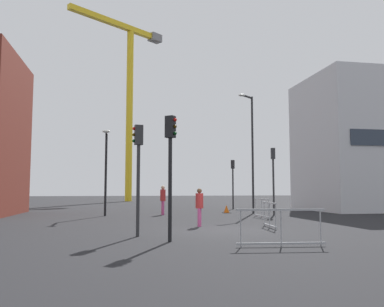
# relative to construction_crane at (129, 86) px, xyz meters

# --- Properties ---
(ground) EXTENTS (160.00, 160.00, 0.00)m
(ground) POSITION_rel_construction_crane_xyz_m (3.32, -37.96, -15.57)
(ground) COLOR black
(office_block) EXTENTS (10.27, 7.96, 10.29)m
(office_block) POSITION_rel_construction_crane_xyz_m (18.60, -25.54, -10.42)
(office_block) COLOR silver
(office_block) RESTS_ON ground
(construction_crane) EXTENTS (12.41, 9.59, 24.19)m
(construction_crane) POSITION_rel_construction_crane_xyz_m (0.00, 0.00, 0.00)
(construction_crane) COLOR yellow
(construction_crane) RESTS_ON ground
(streetlamp_tall) EXTENTS (1.27, 0.99, 7.99)m
(streetlamp_tall) POSITION_rel_construction_crane_xyz_m (7.89, -27.88, -10.95)
(streetlamp_tall) COLOR #232326
(streetlamp_tall) RESTS_ON ground
(streetlamp_short) EXTENTS (0.44, 2.16, 5.03)m
(streetlamp_short) POSITION_rel_construction_crane_xyz_m (-1.72, -29.08, -12.40)
(streetlamp_short) COLOR black
(streetlamp_short) RESTS_ON ground
(traffic_light_near) EXTENTS (0.38, 0.36, 3.97)m
(traffic_light_near) POSITION_rel_construction_crane_xyz_m (0.73, -41.13, -12.90)
(traffic_light_near) COLOR black
(traffic_light_near) RESTS_ON ground
(traffic_light_verge) EXTENTS (0.35, 0.38, 4.00)m
(traffic_light_verge) POSITION_rel_construction_crane_xyz_m (8.22, -22.14, -12.88)
(traffic_light_verge) COLOR #232326
(traffic_light_verge) RESTS_ON ground
(traffic_light_crosswalk) EXTENTS (0.38, 0.28, 3.90)m
(traffic_light_crosswalk) POSITION_rel_construction_crane_xyz_m (-0.21, -39.58, -12.94)
(traffic_light_crosswalk) COLOR #2D2D30
(traffic_light_crosswalk) RESTS_ON ground
(traffic_light_median) EXTENTS (0.29, 0.39, 4.25)m
(traffic_light_median) POSITION_rel_construction_crane_xyz_m (8.73, -29.66, -12.73)
(traffic_light_median) COLOR #2D2D30
(traffic_light_median) RESTS_ON ground
(pedestrian_walking) EXTENTS (0.34, 0.34, 1.84)m
(pedestrian_walking) POSITION_rel_construction_crane_xyz_m (1.84, -28.31, -14.49)
(pedestrian_walking) COLOR #D14C8C
(pedestrian_walking) RESTS_ON ground
(pedestrian_waiting) EXTENTS (0.34, 0.34, 1.67)m
(pedestrian_waiting) POSITION_rel_construction_crane_xyz_m (2.62, -36.32, -14.60)
(pedestrian_waiting) COLOR #D14C8C
(pedestrian_waiting) RESTS_ON ground
(safety_barrier_front) EXTENTS (2.58, 0.30, 1.08)m
(safety_barrier_front) POSITION_rel_construction_crane_xyz_m (3.71, -42.80, -15.00)
(safety_barrier_front) COLOR #9EA0A5
(safety_barrier_front) RESTS_ON ground
(safety_barrier_rear) EXTENTS (0.23, 1.90, 1.08)m
(safety_barrier_rear) POSITION_rel_construction_crane_xyz_m (5.43, -37.46, -15.00)
(safety_barrier_rear) COLOR gray
(safety_barrier_rear) RESTS_ON ground
(safety_barrier_mid_span) EXTENTS (0.15, 2.11, 1.08)m
(safety_barrier_mid_span) POSITION_rel_construction_crane_xyz_m (7.18, -31.66, -15.00)
(safety_barrier_mid_span) COLOR #B2B5BA
(safety_barrier_mid_span) RESTS_ON ground
(traffic_cone_orange) EXTENTS (0.53, 0.53, 0.54)m
(traffic_cone_orange) POSITION_rel_construction_crane_xyz_m (6.35, -27.03, -15.32)
(traffic_cone_orange) COLOR black
(traffic_cone_orange) RESTS_ON ground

